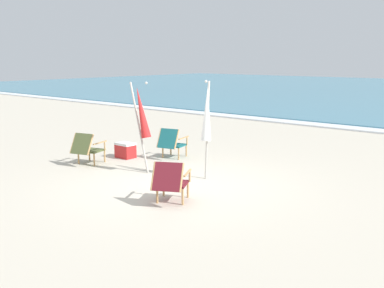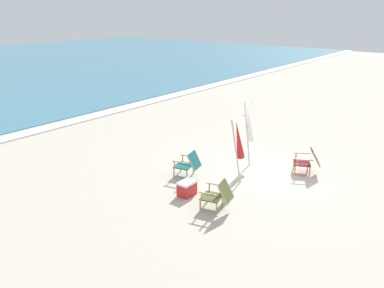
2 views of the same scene
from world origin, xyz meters
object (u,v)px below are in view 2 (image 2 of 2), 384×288
at_px(beach_chair_back_right, 308,160).
at_px(umbrella_furled_red, 238,141).
at_px(umbrella_furled_white, 249,124).
at_px(beach_chair_mid_center, 189,163).
at_px(cooler_box, 187,188).
at_px(beach_chair_front_left, 218,194).

height_order(beach_chair_back_right, umbrella_furled_red, umbrella_furled_red).
relative_size(beach_chair_back_right, umbrella_furled_white, 0.45).
relative_size(beach_chair_mid_center, umbrella_furled_red, 0.41).
distance_m(beach_chair_back_right, umbrella_furled_red, 2.58).
bearing_deg(beach_chair_back_right, umbrella_furled_white, 108.05).
bearing_deg(umbrella_furled_red, beach_chair_back_right, -31.88).
xyz_separation_m(beach_chair_mid_center, umbrella_furled_white, (1.88, -0.93, 0.96)).
height_order(umbrella_furled_white, cooler_box, umbrella_furled_white).
distance_m(umbrella_furled_red, cooler_box, 1.94).
bearing_deg(beach_chair_mid_center, umbrella_furled_white, -26.26).
bearing_deg(umbrella_furled_white, beach_chair_mid_center, 153.74).
distance_m(beach_chair_mid_center, umbrella_furled_red, 1.76).
xyz_separation_m(beach_chair_front_left, beach_chair_mid_center, (1.11, 1.83, 0.00)).
xyz_separation_m(beach_chair_front_left, beach_chair_back_right, (3.57, -0.88, -0.00)).
bearing_deg(beach_chair_front_left, beach_chair_mid_center, 58.89).
bearing_deg(beach_chair_back_right, cooler_box, 149.92).
bearing_deg(umbrella_furled_white, beach_chair_back_right, -71.95).
height_order(beach_chair_mid_center, umbrella_furled_white, umbrella_furled_white).
height_order(umbrella_furled_red, umbrella_furled_white, umbrella_furled_white).
distance_m(beach_chair_front_left, beach_chair_back_right, 3.68).
xyz_separation_m(beach_chair_back_right, cooler_box, (-3.44, 1.99, -0.22)).
xyz_separation_m(umbrella_furled_white, cooler_box, (-2.86, 0.20, -1.18)).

